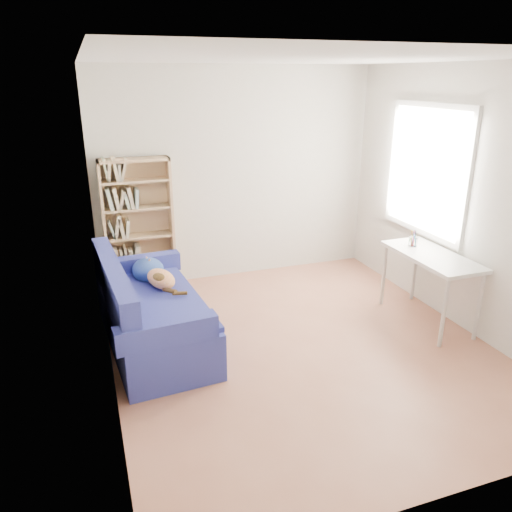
{
  "coord_description": "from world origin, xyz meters",
  "views": [
    {
      "loc": [
        -1.81,
        -3.88,
        2.47
      ],
      "look_at": [
        -0.33,
        0.33,
        0.85
      ],
      "focal_mm": 35.0,
      "sensor_mm": 36.0,
      "label": 1
    }
  ],
  "objects_px": {
    "desk": "(431,262)",
    "bookshelf": "(139,232)",
    "sofa": "(150,313)",
    "pen_cup": "(413,240)"
  },
  "relations": [
    {
      "from": "desk",
      "to": "bookshelf",
      "type": "bearing_deg",
      "value": 146.31
    },
    {
      "from": "sofa",
      "to": "desk",
      "type": "xyz_separation_m",
      "value": [
        2.83,
        -0.48,
        0.34
      ]
    },
    {
      "from": "desk",
      "to": "pen_cup",
      "type": "xyz_separation_m",
      "value": [
        -0.02,
        0.3,
        0.15
      ]
    },
    {
      "from": "sofa",
      "to": "bookshelf",
      "type": "xyz_separation_m",
      "value": [
        0.1,
        1.34,
        0.41
      ]
    },
    {
      "from": "desk",
      "to": "pen_cup",
      "type": "bearing_deg",
      "value": 94.69
    },
    {
      "from": "bookshelf",
      "to": "pen_cup",
      "type": "distance_m",
      "value": 3.1
    },
    {
      "from": "sofa",
      "to": "bookshelf",
      "type": "bearing_deg",
      "value": 81.53
    },
    {
      "from": "bookshelf",
      "to": "sofa",
      "type": "bearing_deg",
      "value": -94.12
    },
    {
      "from": "sofa",
      "to": "desk",
      "type": "relative_size",
      "value": 1.63
    },
    {
      "from": "sofa",
      "to": "pen_cup",
      "type": "bearing_deg",
      "value": -8.11
    }
  ]
}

